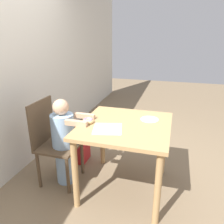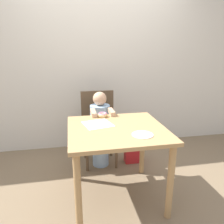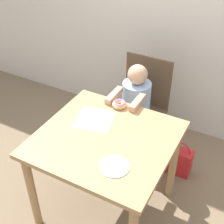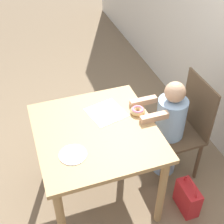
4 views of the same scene
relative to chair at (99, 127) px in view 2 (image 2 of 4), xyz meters
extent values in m
plane|color=#7A664C|center=(0.07, -0.79, -0.49)|extent=(12.00, 12.00, 0.00)
cube|color=silver|center=(0.07, 0.54, 0.76)|extent=(8.00, 0.05, 2.50)
cube|color=tan|center=(0.07, -0.79, 0.26)|extent=(0.92, 0.88, 0.03)
cylinder|color=tan|center=(-0.33, -1.17, -0.13)|extent=(0.06, 0.06, 0.73)
cylinder|color=tan|center=(0.47, -1.17, -0.13)|extent=(0.06, 0.06, 0.73)
cylinder|color=tan|center=(-0.33, -0.41, -0.13)|extent=(0.06, 0.06, 0.73)
cylinder|color=tan|center=(0.47, -0.41, -0.13)|extent=(0.06, 0.06, 0.73)
cube|color=brown|center=(0.00, -0.07, -0.05)|extent=(0.44, 0.42, 0.03)
cube|color=brown|center=(0.00, 0.13, 0.21)|extent=(0.44, 0.02, 0.49)
cylinder|color=brown|center=(-0.19, -0.25, -0.27)|extent=(0.04, 0.04, 0.43)
cylinder|color=brown|center=(0.19, -0.25, -0.27)|extent=(0.04, 0.04, 0.43)
cylinder|color=brown|center=(-0.19, 0.10, -0.27)|extent=(0.04, 0.04, 0.43)
cylinder|color=brown|center=(0.19, 0.10, -0.27)|extent=(0.04, 0.04, 0.43)
cylinder|color=#99BCE0|center=(0.00, -0.12, -0.26)|extent=(0.21, 0.21, 0.46)
cylinder|color=#99BCE0|center=(0.00, -0.12, 0.15)|extent=(0.25, 0.25, 0.36)
sphere|color=tan|center=(0.00, -0.12, 0.41)|extent=(0.17, 0.17, 0.17)
cube|color=tan|center=(-0.10, -0.34, 0.30)|extent=(0.05, 0.23, 0.05)
cube|color=tan|center=(0.10, -0.34, 0.30)|extent=(0.05, 0.23, 0.05)
torus|color=#DBB270|center=(-0.01, -0.43, 0.29)|extent=(0.12, 0.12, 0.04)
torus|color=pink|center=(-0.01, -0.43, 0.31)|extent=(0.10, 0.10, 0.02)
cube|color=white|center=(-0.10, -0.66, 0.27)|extent=(0.32, 0.32, 0.00)
cube|color=red|center=(0.45, -0.14, -0.36)|extent=(0.24, 0.12, 0.26)
torus|color=red|center=(0.45, -0.14, -0.23)|extent=(0.20, 0.02, 0.20)
cylinder|color=white|center=(0.26, -1.01, 0.28)|extent=(0.19, 0.19, 0.01)
camera|label=1|loc=(-1.89, -1.23, 1.12)|focal=35.00mm
camera|label=2|loc=(-0.34, -2.70, 1.01)|focal=35.00mm
camera|label=3|loc=(0.88, -2.20, 1.68)|focal=50.00mm
camera|label=4|loc=(1.69, -1.23, 1.83)|focal=50.00mm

